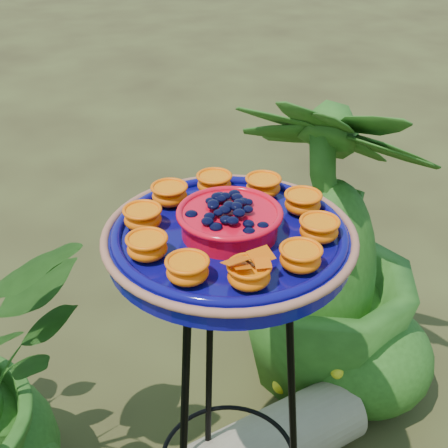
% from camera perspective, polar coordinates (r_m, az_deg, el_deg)
% --- Properties ---
extents(tripod_stand, '(0.33, 0.34, 0.86)m').
position_cam_1_polar(tripod_stand, '(1.35, 0.43, -14.69)').
color(tripod_stand, black).
rests_on(tripod_stand, ground).
extents(feeder_dish, '(0.46, 0.46, 0.10)m').
position_cam_1_polar(feeder_dish, '(1.11, 0.50, -0.93)').
color(feeder_dish, '#09085D').
rests_on(feeder_dish, tripod_stand).
extents(driftwood_log, '(0.59, 0.29, 0.19)m').
position_cam_1_polar(driftwood_log, '(1.81, 3.85, -19.65)').
color(driftwood_log, gray).
rests_on(driftwood_log, ground).
extents(shrub_back_right, '(0.78, 0.78, 0.99)m').
position_cam_1_polar(shrub_back_right, '(1.84, 9.66, -2.16)').
color(shrub_back_right, '#204813').
rests_on(shrub_back_right, ground).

